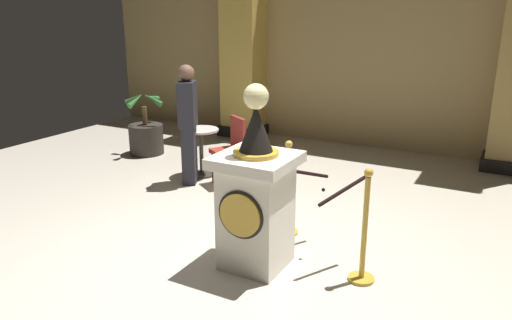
% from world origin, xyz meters
% --- Properties ---
extents(ground_plane, '(11.33, 11.33, 0.00)m').
position_xyz_m(ground_plane, '(0.00, 0.00, 0.00)').
color(ground_plane, beige).
extents(back_wall, '(11.33, 0.16, 3.92)m').
position_xyz_m(back_wall, '(0.00, 4.82, 1.96)').
color(back_wall, tan).
rests_on(back_wall, ground_plane).
extents(pedestal_clock, '(0.71, 0.71, 1.76)m').
position_xyz_m(pedestal_clock, '(0.34, -0.09, 0.69)').
color(pedestal_clock, silver).
rests_on(pedestal_clock, ground_plane).
extents(stanchion_near, '(0.24, 0.24, 1.08)m').
position_xyz_m(stanchion_near, '(1.33, 0.11, 0.38)').
color(stanchion_near, gold).
rests_on(stanchion_near, ground_plane).
extents(stanchion_far, '(0.24, 0.24, 1.07)m').
position_xyz_m(stanchion_far, '(0.31, 0.68, 0.38)').
color(stanchion_far, gold).
rests_on(stanchion_far, ground_plane).
extents(velvet_rope, '(0.83, 0.82, 0.22)m').
position_xyz_m(velvet_rope, '(0.82, 0.40, 0.79)').
color(velvet_rope, black).
extents(column_left, '(0.86, 0.86, 3.76)m').
position_xyz_m(column_left, '(-2.40, 4.50, 1.87)').
color(column_left, black).
rests_on(column_left, ground_plane).
extents(potted_palm_left, '(0.70, 0.70, 1.09)m').
position_xyz_m(potted_palm_left, '(-3.19, 2.43, 0.31)').
color(potted_palm_left, '#2D2823').
rests_on(potted_palm_left, ground_plane).
extents(bystander_guest, '(0.36, 0.42, 1.68)m').
position_xyz_m(bystander_guest, '(-1.63, 1.55, 0.90)').
color(bystander_guest, '#26262D').
rests_on(bystander_guest, ground_plane).
extents(cafe_table, '(0.53, 0.53, 0.72)m').
position_xyz_m(cafe_table, '(-1.67, 1.90, 0.46)').
color(cafe_table, '#332D28').
rests_on(cafe_table, ground_plane).
extents(cafe_chair_red, '(0.55, 0.55, 0.96)m').
position_xyz_m(cafe_chair_red, '(-1.08, 1.82, 0.57)').
color(cafe_chair_red, black).
rests_on(cafe_chair_red, ground_plane).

